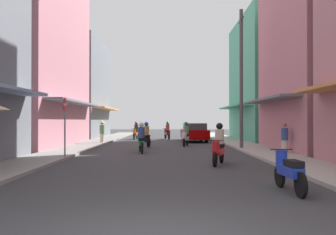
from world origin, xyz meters
name	(u,v)px	position (x,y,z in m)	size (l,w,h in m)	color
ground_plane	(166,148)	(0.00, 16.10, 0.00)	(88.45, 88.45, 0.00)	#38383A
sidewalk_left	(80,147)	(-5.14, 16.10, 0.06)	(2.08, 48.21, 0.12)	gray
sidewalk_right	(252,147)	(5.14, 16.10, 0.06)	(2.08, 48.21, 0.12)	#ADA89E
building_left_mid	(25,25)	(-9.17, 17.76, 7.86)	(7.05, 10.97, 15.73)	#B7727F
building_left_far	(72,90)	(-9.17, 28.69, 4.57)	(7.05, 9.68, 9.15)	slate
building_right_far	(276,80)	(9.17, 24.27, 5.09)	(7.05, 10.16, 10.19)	#4CB28C
motorbike_red	(219,146)	(2.09, 8.41, 0.70)	(0.77, 1.73, 1.58)	black
motorbike_green	(142,139)	(-1.22, 13.32, 0.70)	(0.58, 1.80, 1.58)	black
motorbike_white	(186,135)	(1.33, 17.86, 0.70)	(0.63, 1.79, 1.58)	black
motorbike_blue	(289,170)	(3.01, 3.48, 0.50)	(0.55, 1.81, 0.96)	black
motorbike_maroon	(168,131)	(0.11, 26.05, 0.70)	(0.66, 1.78, 1.58)	black
motorbike_orange	(137,131)	(-2.64, 25.63, 0.70)	(0.55, 1.81, 1.58)	black
motorbike_black	(146,136)	(-1.20, 16.31, 0.70)	(0.70, 1.76, 1.58)	black
parked_car	(195,132)	(2.24, 22.36, 0.74)	(2.02, 4.20, 1.45)	#8C0000
pedestrian_far	(286,139)	(5.84, 12.15, 0.77)	(0.34, 0.34, 1.55)	beige
pedestrian_foreground	(103,131)	(-4.47, 19.73, 0.94)	(0.44, 0.44, 1.67)	beige
utility_pole	(242,78)	(4.35, 15.01, 4.07)	(0.20, 1.20, 7.99)	#4C4C4F
street_sign_no_entry	(66,119)	(-4.25, 10.19, 1.72)	(0.07, 0.60, 2.65)	gray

